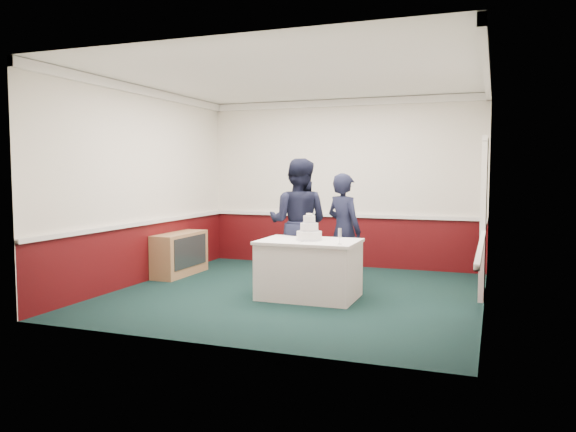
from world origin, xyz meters
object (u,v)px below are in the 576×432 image
(sideboard, at_px, (180,254))
(wedding_cake, at_px, (309,232))
(person_man, at_px, (298,223))
(cake_table, at_px, (309,269))
(champagne_flute, at_px, (340,234))
(person_woman, at_px, (344,230))
(cake_knife, at_px, (302,242))

(sideboard, distance_m, wedding_cake, 2.74)
(sideboard, distance_m, person_man, 2.22)
(cake_table, distance_m, champagne_flute, 0.78)
(person_woman, bearing_deg, sideboard, 29.48)
(wedding_cake, height_order, person_woman, person_woman)
(person_man, height_order, person_woman, person_man)
(wedding_cake, height_order, cake_knife, wedding_cake)
(cake_table, height_order, cake_knife, cake_knife)
(person_man, bearing_deg, champagne_flute, 130.23)
(cake_table, xyz_separation_m, person_man, (-0.41, 0.71, 0.55))
(wedding_cake, height_order, champagne_flute, wedding_cake)
(wedding_cake, relative_size, person_woman, 0.22)
(wedding_cake, distance_m, cake_knife, 0.23)
(champagne_flute, bearing_deg, cake_table, 150.75)
(wedding_cake, bearing_deg, sideboard, 161.11)
(sideboard, height_order, person_woman, person_woman)
(sideboard, bearing_deg, champagne_flute, -20.71)
(person_man, bearing_deg, sideboard, -6.39)
(champagne_flute, xyz_separation_m, person_man, (-0.91, 0.99, 0.02))
(cake_table, height_order, wedding_cake, wedding_cake)
(cake_table, height_order, person_woman, person_woman)
(wedding_cake, relative_size, champagne_flute, 1.78)
(sideboard, height_order, person_man, person_man)
(wedding_cake, height_order, person_man, person_man)
(wedding_cake, xyz_separation_m, person_man, (-0.41, 0.71, 0.05))
(sideboard, bearing_deg, cake_knife, -23.08)
(wedding_cake, bearing_deg, cake_table, -90.00)
(cake_table, bearing_deg, wedding_cake, 90.00)
(person_woman, bearing_deg, wedding_cake, 103.36)
(sideboard, relative_size, champagne_flute, 5.85)
(cake_table, distance_m, cake_knife, 0.44)
(cake_knife, distance_m, person_woman, 1.12)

